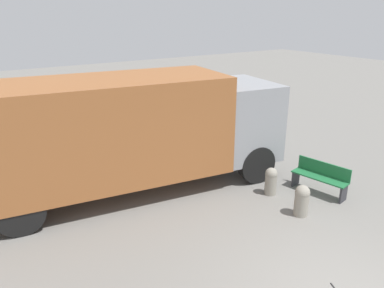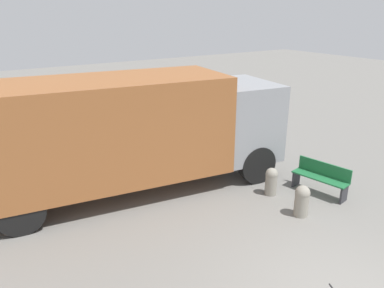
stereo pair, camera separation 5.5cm
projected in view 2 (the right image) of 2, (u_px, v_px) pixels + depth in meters
delivery_truck at (122, 130)px, 9.29m from camera, size 8.60×3.39×2.98m
park_bench at (321, 177)px, 9.63m from camera, size 0.66×1.48×0.81m
bollard_near_bench at (302, 200)px, 8.56m from camera, size 0.34×0.34×0.75m
bollard_far_bench at (271, 180)px, 9.56m from camera, size 0.31×0.31×0.73m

